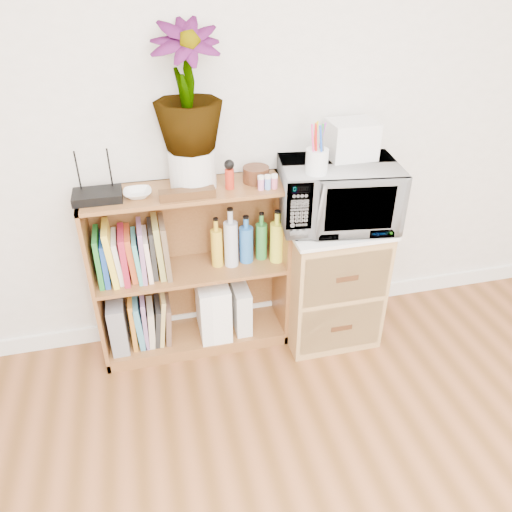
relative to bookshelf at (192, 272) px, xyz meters
name	(u,v)px	position (x,y,z in m)	size (l,w,h in m)	color
skirting_board	(251,310)	(0.35, 0.14, -0.42)	(4.00, 0.02, 0.10)	white
bookshelf	(192,272)	(0.00, 0.00, 0.00)	(1.00, 0.30, 0.95)	brown
wicker_unit	(329,280)	(0.75, -0.08, -0.12)	(0.50, 0.45, 0.70)	#9E7542
microwave	(338,195)	(0.75, -0.08, 0.40)	(0.58, 0.39, 0.32)	white
pen_cup	(317,161)	(0.60, -0.16, 0.62)	(0.10, 0.10, 0.11)	white
small_appliance	(351,139)	(0.83, 0.00, 0.65)	(0.23, 0.19, 0.18)	silver
router	(97,196)	(-0.40, -0.02, 0.49)	(0.22, 0.15, 0.04)	black
white_bowl	(138,193)	(-0.22, -0.03, 0.49)	(0.13, 0.13, 0.03)	silver
plant_pot	(193,168)	(0.05, 0.02, 0.57)	(0.22, 0.22, 0.19)	silver
potted_plant	(187,88)	(0.05, 0.02, 0.94)	(0.31, 0.31, 0.55)	#2C6B2B
trinket_box	(187,194)	(0.00, -0.10, 0.50)	(0.26, 0.06, 0.04)	#39200F
kokeshi_doll	(230,179)	(0.21, -0.04, 0.52)	(0.04, 0.04, 0.10)	#AC2515
wooden_bowl	(256,174)	(0.35, 0.01, 0.51)	(0.13, 0.13, 0.08)	#371F0F
paint_jars	(268,184)	(0.38, -0.09, 0.50)	(0.10, 0.04, 0.05)	#D07396
file_box	(118,322)	(-0.42, 0.00, -0.26)	(0.09, 0.23, 0.29)	gray
magazine_holder_left	(207,308)	(0.07, -0.01, -0.24)	(0.10, 0.26, 0.33)	white
magazine_holder_mid	(218,306)	(0.13, -0.01, -0.24)	(0.10, 0.26, 0.33)	white
magazine_holder_right	(241,307)	(0.26, -0.01, -0.27)	(0.09, 0.22, 0.27)	silver
cookbooks	(133,253)	(-0.28, 0.00, 0.16)	(0.36, 0.20, 0.31)	#207B2B
liquor_bottles	(254,237)	(0.34, 0.00, 0.17)	(0.46, 0.07, 0.32)	gold
lower_books	(150,320)	(-0.25, 0.00, -0.27)	(0.22, 0.19, 0.30)	#BC7321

